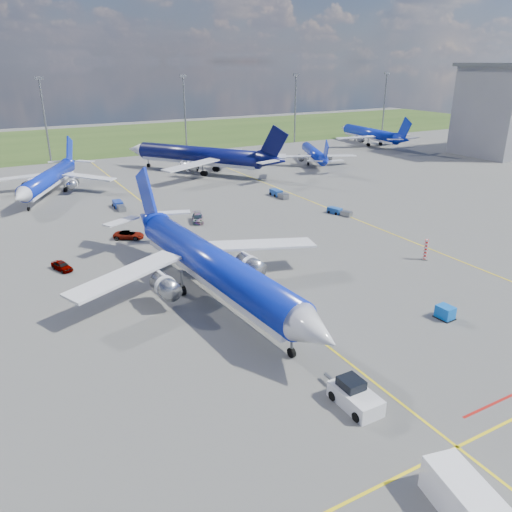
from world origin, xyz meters
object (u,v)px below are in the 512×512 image
service_van (465,500)px  baggage_tug_w (339,212)px  service_car_c (198,218)px  service_car_a (62,266)px  service_car_b (129,235)px  bg_jet_n (199,173)px  pushback_tug (354,396)px  baggage_tug_e (279,194)px  bg_jet_ne (314,164)px  baggage_tug_c (119,205)px  bg_jet_nnw (51,195)px  bg_jet_ene (370,145)px  main_airliner (214,298)px  warning_post (426,250)px  uld_container (445,312)px

service_van → baggage_tug_w: 65.59m
service_car_c → baggage_tug_w: 25.93m
service_car_a → service_car_b: size_ratio=0.78×
service_van → service_car_b: (-3.88, 61.34, -0.59)m
bg_jet_n → service_car_c: 42.11m
pushback_tug → baggage_tug_e: bearing=63.7°
baggage_tug_w → pushback_tug: bearing=-145.1°
baggage_tug_e → bg_jet_n: bearing=100.1°
bg_jet_ne → baggage_tug_c: bg_jet_ne is taller
bg_jet_nnw → service_car_b: bearing=-53.3°
service_van → service_car_a: (-15.29, 53.02, -0.62)m
bg_jet_ene → service_van: (-94.22, -117.56, 1.25)m
bg_jet_nnw → pushback_tug: 86.40m
main_airliner → baggage_tug_e: size_ratio=8.20×
service_car_a → bg_jet_ne: bearing=11.2°
baggage_tug_w → warning_post: bearing=-116.4°
bg_jet_ne → baggage_tug_c: bearing=41.2°
service_car_b → baggage_tug_w: (37.64, -5.11, -0.15)m
warning_post → main_airliner: 31.53m
bg_jet_nnw → service_car_b: bg_jet_nnw is taller
service_van → service_car_c: (9.15, 64.40, -0.56)m
bg_jet_ne → uld_container: 89.01m
service_van → baggage_tug_e: service_van is taller
bg_jet_n → bg_jet_ne: size_ratio=1.52×
pushback_tug → service_car_b: pushback_tug is taller
warning_post → service_car_b: size_ratio=0.63×
bg_jet_ene → baggage_tug_e: 77.79m
warning_post → uld_container: warning_post is taller
pushback_tug → baggage_tug_w: pushback_tug is taller
bg_jet_n → service_car_c: bearing=31.3°
main_airliner → uld_container: 26.21m
bg_jet_nnw → baggage_tug_w: bearing=-16.7°
service_car_a → service_car_b: (11.41, 8.32, 0.03)m
bg_jet_n → service_car_a: 64.74m
bg_jet_n → service_car_a: bg_jet_n is taller
uld_container → baggage_tug_e: 55.25m
main_airliner → service_car_c: bearing=66.8°
service_car_a → baggage_tug_w: bearing=-17.0°
service_car_a → baggage_tug_c: 30.46m
warning_post → bg_jet_ene: 106.49m
service_van → baggage_tug_c: service_van is taller
bg_jet_n → service_van: bg_jet_n is taller
bg_jet_ne → warning_post: bearing=90.9°
bg_jet_ne → service_car_b: bg_jet_ne is taller
warning_post → pushback_tug: size_ratio=0.47×
service_car_c → baggage_tug_e: bearing=41.1°
uld_container → service_van: 26.76m
uld_container → warning_post: bearing=46.3°
pushback_tug → service_van: bearing=-95.2°
service_car_b → baggage_tug_w: service_car_b is taller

